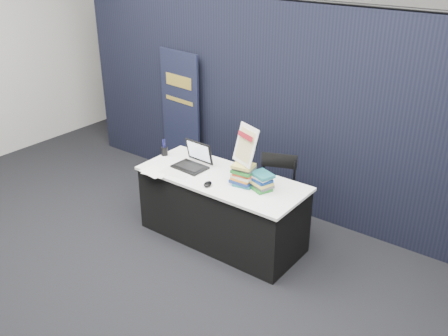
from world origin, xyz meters
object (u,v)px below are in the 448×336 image
display_table (222,208)px  pullup_banner (181,123)px  book_stack_tall (243,175)px  laptop (193,161)px  info_sign (246,146)px  stacking_chair (270,192)px  book_stack_short (262,181)px

display_table → pullup_banner: pullup_banner is taller
display_table → pullup_banner: 1.74m
book_stack_tall → laptop: bearing=177.8°
laptop → info_sign: (0.68, 0.00, 0.36)m
pullup_banner → stacking_chair: size_ratio=1.90×
book_stack_tall → book_stack_short: size_ratio=0.92×
info_sign → pullup_banner: 1.97m
laptop → pullup_banner: 1.37m
book_stack_tall → info_sign: info_sign is taller
book_stack_tall → stacking_chair: size_ratio=0.25×
laptop → pullup_banner: pullup_banner is taller
pullup_banner → stacking_chair: pullup_banner is taller
pullup_banner → laptop: bearing=-36.6°
info_sign → stacking_chair: 0.78m
book_stack_tall → pullup_banner: size_ratio=0.13×
display_table → info_sign: info_sign is taller
info_sign → stacking_chair: bearing=101.8°
info_sign → stacking_chair: (0.06, 0.40, -0.67)m
book_stack_short → stacking_chair: bearing=108.7°
book_stack_tall → book_stack_short: 0.20m
laptop → display_table: bearing=0.9°
laptop → book_stack_short: (0.88, 0.01, 0.03)m
laptop → book_stack_short: size_ratio=1.47×
book_stack_tall → stacking_chair: (0.06, 0.43, -0.36)m
display_table → stacking_chair: 0.55m
stacking_chair → book_stack_short: bearing=-93.5°
book_stack_short → display_table: bearing=-176.8°
laptop → info_sign: bearing=3.0°
pullup_banner → stacking_chair: bearing=-10.5°
display_table → info_sign: size_ratio=4.51×
display_table → book_stack_tall: size_ratio=7.89×
laptop → pullup_banner: bearing=139.6°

